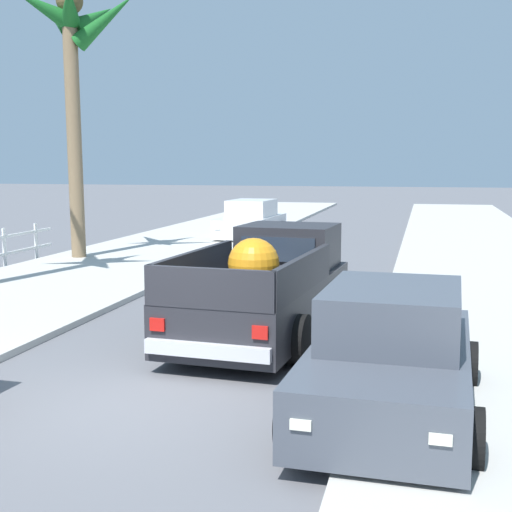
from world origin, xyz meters
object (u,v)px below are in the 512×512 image
Objects in this scene: car_left_mid at (251,221)px; palm_tree_right_fore at (74,49)px; pickup_truck at (268,289)px; car_left_near at (391,357)px.

car_left_mid is 9.62m from palm_tree_right_fore.
car_left_mid is at bearing 105.02° from pickup_truck.
car_left_near is 0.54× the size of palm_tree_right_fore.
car_left_near is at bearing -48.79° from palm_tree_right_fore.
car_left_near is (2.27, -3.50, -0.09)m from pickup_truck.
car_left_near is 19.23m from car_left_mid.
palm_tree_right_fore is (-7.55, 7.72, 5.47)m from pickup_truck.
car_left_near is at bearing -71.14° from car_left_mid.
pickup_truck is at bearing 123.01° from car_left_near.
palm_tree_right_fore is at bearing -117.31° from car_left_mid.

